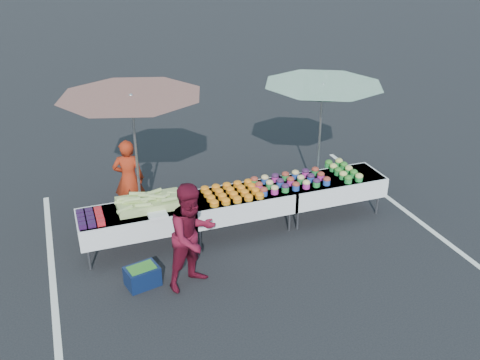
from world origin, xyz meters
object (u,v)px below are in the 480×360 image
object	(u,v)px
umbrella_left	(132,107)
storage_bin	(142,276)
table_left	(136,220)
vendor	(129,179)
customer	(192,236)
umbrella_right	(323,94)
table_right	(332,186)
table_center	(240,202)

from	to	relation	value
umbrella_left	storage_bin	size ratio (longest dim) A/B	4.79
table_left	umbrella_left	world-z (taller)	umbrella_left
vendor	customer	distance (m)	2.46
vendor	umbrella_right	size ratio (longest dim) A/B	0.63
table_right	umbrella_left	world-z (taller)	umbrella_left
table_right	table_left	bearing A→B (deg)	180.00
table_right	umbrella_right	size ratio (longest dim) A/B	0.77
umbrella_left	umbrella_right	size ratio (longest dim) A/B	1.09
umbrella_left	umbrella_right	distance (m)	3.51
customer	umbrella_left	bearing A→B (deg)	79.09
customer	umbrella_right	world-z (taller)	umbrella_right
table_left	umbrella_left	xyz separation A→B (m)	(0.21, 0.80, 1.64)
table_right	customer	distance (m)	3.21
table_center	table_right	bearing A→B (deg)	0.00
table_right	umbrella_left	xyz separation A→B (m)	(-3.39, 0.80, 1.64)
umbrella_right	customer	bearing A→B (deg)	-147.14
table_right	umbrella_left	distance (m)	3.85
vendor	storage_bin	bearing A→B (deg)	98.34
table_center	vendor	size ratio (longest dim) A/B	1.24
customer	storage_bin	world-z (taller)	customer
table_right	umbrella_right	world-z (taller)	umbrella_right
table_center	table_right	size ratio (longest dim) A/B	1.00
vendor	umbrella_left	size ratio (longest dim) A/B	0.57
table_center	table_right	distance (m)	1.80
umbrella_right	storage_bin	distance (m)	4.64
table_left	table_right	bearing A→B (deg)	0.00
customer	storage_bin	bearing A→B (deg)	140.75
vendor	umbrella_right	world-z (taller)	umbrella_right
table_left	umbrella_left	bearing A→B (deg)	75.19
vendor	customer	xyz separation A→B (m)	(0.53, -2.40, 0.08)
customer	umbrella_right	xyz separation A→B (m)	(3.09, 2.00, 1.25)
table_left	storage_bin	xyz separation A→B (m)	(-0.12, -0.97, -0.42)
table_left	umbrella_right	world-z (taller)	umbrella_right
table_left	storage_bin	distance (m)	1.07
table_right	storage_bin	size ratio (longest dim) A/B	3.39
umbrella_right	table_left	bearing A→B (deg)	-167.85
table_left	customer	distance (m)	1.37
table_left	customer	size ratio (longest dim) A/B	1.12
umbrella_left	storage_bin	bearing A→B (deg)	-100.48
table_right	storage_bin	xyz separation A→B (m)	(-3.72, -0.97, -0.42)
vendor	umbrella_left	distance (m)	1.53
table_center	umbrella_left	size ratio (longest dim) A/B	0.71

